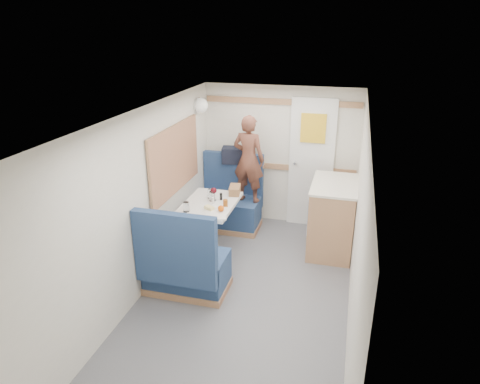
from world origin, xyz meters
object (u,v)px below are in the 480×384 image
(bench_near, at_px, (185,269))
(bread_loaf, at_px, (235,190))
(orange_fruit, at_px, (221,208))
(tumbler_mid, at_px, (210,194))
(pepper_grinder, at_px, (221,197))
(tumbler_right, at_px, (212,196))
(galley_counter, at_px, (332,216))
(tray, at_px, (215,214))
(beer_glass, at_px, (225,203))
(duffel_bag, at_px, (238,155))
(dinette_table, at_px, (210,214))
(cheese_block, at_px, (209,208))
(dome_light, at_px, (200,105))
(tumbler_left, at_px, (186,207))
(salt_grinder, at_px, (213,201))
(bench_far, at_px, (229,207))
(wine_glass, at_px, (214,191))
(person, at_px, (249,159))

(bench_near, xyz_separation_m, bread_loaf, (0.22, 1.24, 0.47))
(orange_fruit, bearing_deg, tumbler_mid, 123.67)
(pepper_grinder, bearing_deg, tumbler_right, -150.13)
(galley_counter, xyz_separation_m, bread_loaf, (-1.25, -0.17, 0.31))
(tray, height_order, beer_glass, beer_glass)
(bench_near, xyz_separation_m, duffel_bag, (0.07, 1.98, 0.71))
(orange_fruit, bearing_deg, bread_loaf, 90.51)
(dinette_table, bearing_deg, cheese_block, -71.51)
(tray, height_order, tumbler_mid, tumbler_mid)
(dome_light, relative_size, tumbler_left, 1.69)
(salt_grinder, bearing_deg, bench_far, 93.39)
(wine_glass, relative_size, pepper_grinder, 1.90)
(bench_far, height_order, duffel_bag, duffel_bag)
(beer_glass, bearing_deg, tumbler_mid, 141.26)
(tumbler_left, bearing_deg, tumbler_right, 63.94)
(person, distance_m, tumbler_right, 0.85)
(bench_far, relative_size, salt_grinder, 12.78)
(bench_near, height_order, person, person)
(dome_light, height_order, cheese_block, dome_light)
(tumbler_right, relative_size, pepper_grinder, 1.37)
(dinette_table, bearing_deg, bench_near, -90.00)
(dome_light, xyz_separation_m, salt_grinder, (0.44, -0.86, -0.99))
(tumbler_mid, bearing_deg, person, 64.24)
(person, relative_size, tray, 3.52)
(tray, relative_size, orange_fruit, 4.74)
(duffel_bag, height_order, pepper_grinder, duffel_bag)
(duffel_bag, relative_size, beer_glass, 5.12)
(bench_far, height_order, tray, bench_far)
(bread_loaf, bearing_deg, bench_far, 114.16)
(galley_counter, distance_m, tray, 1.57)
(tumbler_right, bearing_deg, bench_near, -90.71)
(person, bearing_deg, tumbler_left, 76.56)
(galley_counter, distance_m, duffel_bag, 1.61)
(cheese_block, bearing_deg, tumbler_left, -159.87)
(bench_far, height_order, pepper_grinder, bench_far)
(wine_glass, xyz_separation_m, tumbler_left, (-0.21, -0.40, -0.06))
(duffel_bag, relative_size, tumbler_right, 3.84)
(cheese_block, height_order, tumbler_right, tumbler_right)
(dinette_table, xyz_separation_m, person, (0.29, 0.82, 0.49))
(pepper_grinder, relative_size, salt_grinder, 1.08)
(bench_near, bearing_deg, bread_loaf, 79.96)
(tumbler_right, bearing_deg, tumbler_left, -116.06)
(dinette_table, height_order, tumbler_mid, tumbler_mid)
(cheese_block, xyz_separation_m, tumbler_left, (-0.25, -0.09, 0.02))
(bench_near, relative_size, orange_fruit, 14.45)
(dinette_table, height_order, beer_glass, beer_glass)
(dome_light, height_order, galley_counter, dome_light)
(orange_fruit, bearing_deg, dinette_table, 132.86)
(bench_far, bearing_deg, pepper_grinder, -81.50)
(tumbler_right, bearing_deg, wine_glass, 45.35)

